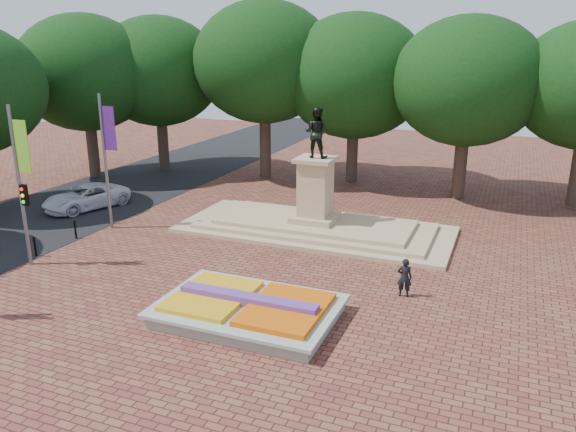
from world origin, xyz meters
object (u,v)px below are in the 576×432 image
at_px(monument, 315,215).
at_px(pedestrian, 404,277).
at_px(flower_bed, 249,309).
at_px(van, 86,197).

height_order(monument, pedestrian, monument).
bearing_deg(pedestrian, flower_bed, 32.18).
xyz_separation_m(flower_bed, van, (-14.94, 8.89, 0.32)).
relative_size(van, pedestrian, 3.19).
relative_size(monument, van, 2.80).
bearing_deg(van, monument, 23.64).
bearing_deg(pedestrian, monument, -53.72).
xyz_separation_m(van, pedestrian, (19.70, -4.96, 0.09)).
distance_m(flower_bed, van, 17.39).
xyz_separation_m(monument, pedestrian, (5.79, -6.08, -0.10)).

